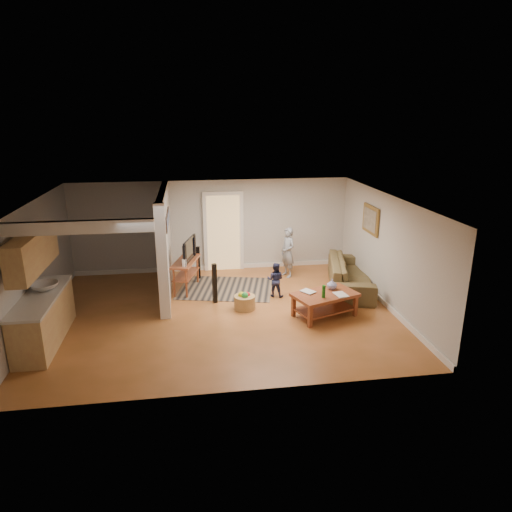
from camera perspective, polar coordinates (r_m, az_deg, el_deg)
The scene contains 11 objects.
ground at distance 10.13m, azimuth -4.33°, elevation -7.10°, with size 7.50×7.50×0.00m, color brown.
room_shell at distance 10.03m, azimuth -10.79°, elevation 1.24°, with size 7.54×6.02×2.52m.
area_rug at distance 11.48m, azimuth -3.79°, elevation -4.05°, with size 2.28×1.66×0.01m, color black.
sofa at distance 11.72m, azimuth 11.61°, elevation -3.94°, with size 2.51×0.98×0.73m, color #453C22.
coffee_table at distance 9.93m, azimuth 8.65°, elevation -5.22°, with size 1.52×1.19×0.79m.
tv_console at distance 11.28m, azimuth -8.74°, elevation -0.91°, with size 0.76×1.28×1.04m.
speaker_left at distance 10.51m, azimuth -5.20°, elevation -3.43°, with size 0.09×0.09×0.94m, color black.
speaker_right at distance 12.09m, azimuth -7.19°, elevation -0.84°, with size 0.09×0.09×0.88m, color black.
toy_basket at distance 10.25m, azimuth -1.43°, elevation -5.71°, with size 0.47×0.47×0.42m.
child at distance 12.33m, azimuth 3.93°, elevation -2.53°, with size 0.49×0.32×1.35m, color gray.
toddler at distance 11.00m, azimuth 2.41°, elevation -5.03°, with size 0.41×0.32×0.84m, color #212546.
Camera 1 is at (-0.60, -9.21, 4.19)m, focal length 32.00 mm.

